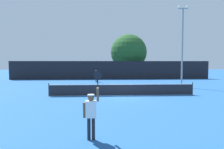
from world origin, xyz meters
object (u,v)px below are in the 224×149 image
large_tree (129,52)px  parked_car_far (162,72)px  player_serving (91,110)px  parked_car_mid (122,72)px  tennis_ball (125,95)px  light_pole (182,42)px  player_receiving (97,75)px  parked_car_near (94,72)px

large_tree → parked_car_far: size_ratio=1.82×
parked_car_far → player_serving: bearing=-116.3°
player_serving → parked_car_mid: 34.64m
player_serving → tennis_ball: player_serving is taller
tennis_ball → parked_car_far: 25.32m
parked_car_far → light_pole: bearing=-105.7°
player_receiving → parked_car_mid: 14.33m
player_receiving → parked_car_near: size_ratio=0.38×
player_serving → player_receiving: size_ratio=1.53×
light_pole → large_tree: size_ratio=1.12×
player_serving → parked_car_near: 33.16m
player_receiving → large_tree: size_ratio=0.20×
player_serving → player_receiving: (-0.20, 20.85, -0.09)m
light_pole → tennis_ball: bearing=-142.9°
tennis_ball → light_pole: size_ratio=0.01×
large_tree → parked_car_mid: bearing=102.5°
light_pole → large_tree: light_pole is taller
player_receiving → player_serving: bearing=90.5°
large_tree → parked_car_near: (-6.48, 2.84, -3.82)m
player_serving → parked_car_near: size_ratio=0.59×
tennis_ball → parked_car_mid: 24.92m
large_tree → parked_car_mid: large_tree is taller
tennis_ball → parked_car_far: parked_car_far is taller
light_pole → parked_car_far: (3.30, 17.86, -4.23)m
player_serving → parked_car_mid: size_ratio=0.57×
tennis_ball → large_tree: bearing=81.2°
large_tree → parked_car_far: 8.36m
tennis_ball → light_pole: light_pole is taller
player_serving → parked_car_mid: bearing=82.3°
tennis_ball → parked_car_mid: size_ratio=0.02×
parked_car_near → parked_car_far: (13.53, -0.48, 0.00)m
large_tree → tennis_ball: bearing=-98.8°
player_receiving → large_tree: 11.64m
parked_car_mid → parked_car_far: 8.11m
player_receiving → light_pole: (9.50, -6.05, 4.01)m
parked_car_near → parked_car_far: 13.53m
player_serving → parked_car_near: (-0.92, 33.15, -0.31)m
light_pole → large_tree: 15.95m
light_pole → parked_car_near: (-10.22, 18.34, -4.23)m
player_serving → parked_car_near: bearing=91.6°
large_tree → parked_car_near: bearing=156.3°
player_serving → large_tree: bearing=79.6°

